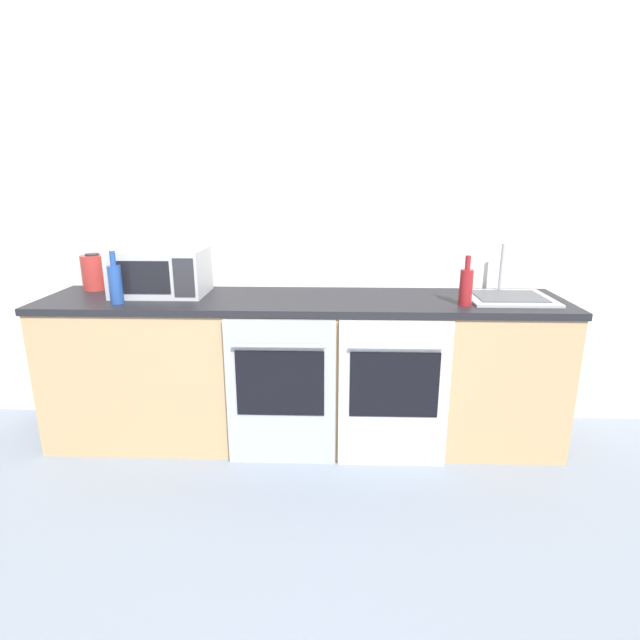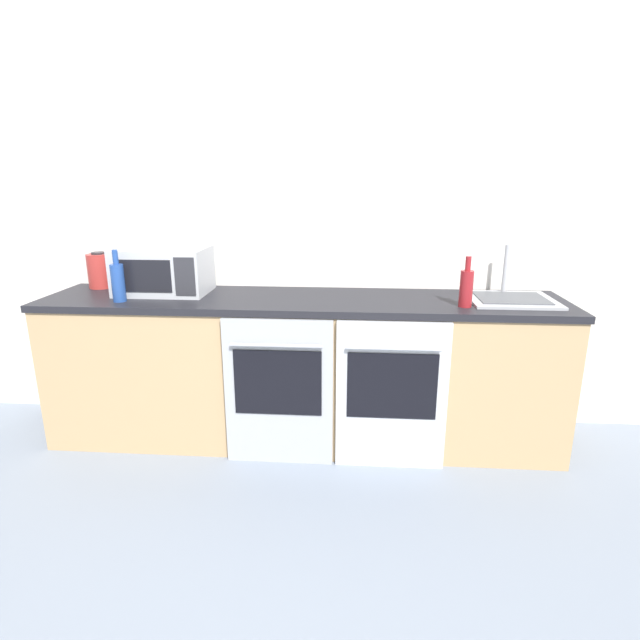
% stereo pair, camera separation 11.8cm
% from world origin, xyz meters
% --- Properties ---
extents(wall_back, '(10.00, 0.06, 2.60)m').
position_xyz_m(wall_back, '(0.00, 2.23, 1.30)').
color(wall_back, silver).
rests_on(wall_back, ground_plane).
extents(counter_back, '(3.07, 0.63, 0.90)m').
position_xyz_m(counter_back, '(0.00, 1.89, 0.45)').
color(counter_back, tan).
rests_on(counter_back, ground_plane).
extents(oven_left, '(0.61, 0.06, 0.85)m').
position_xyz_m(oven_left, '(-0.10, 1.57, 0.44)').
color(oven_left, '#A8AAAF').
rests_on(oven_left, ground_plane).
extents(oven_right, '(0.61, 0.06, 0.85)m').
position_xyz_m(oven_right, '(0.52, 1.57, 0.44)').
color(oven_right, silver).
rests_on(oven_right, ground_plane).
extents(microwave, '(0.54, 0.36, 0.27)m').
position_xyz_m(microwave, '(-0.86, 1.96, 1.04)').
color(microwave, '#B7BABF').
rests_on(microwave, counter_back).
extents(bottle_red, '(0.07, 0.07, 0.28)m').
position_xyz_m(bottle_red, '(0.91, 1.75, 1.01)').
color(bottle_red, maroon).
rests_on(bottle_red, counter_back).
extents(bottle_blue, '(0.07, 0.07, 0.30)m').
position_xyz_m(bottle_blue, '(-1.03, 1.72, 1.02)').
color(bottle_blue, '#234793').
rests_on(bottle_blue, counter_back).
extents(kettle, '(0.15, 0.15, 0.23)m').
position_xyz_m(kettle, '(-1.33, 2.08, 1.01)').
color(kettle, '#B2332D').
rests_on(kettle, counter_back).
extents(sink, '(0.48, 0.42, 0.30)m').
position_xyz_m(sink, '(1.20, 1.91, 0.92)').
color(sink, '#A8AAAF').
rests_on(sink, counter_back).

